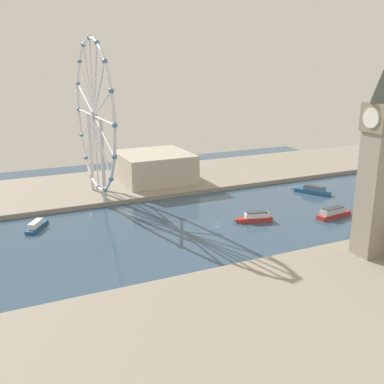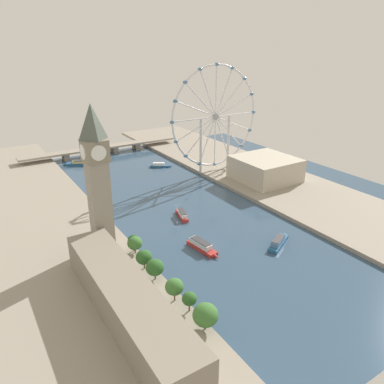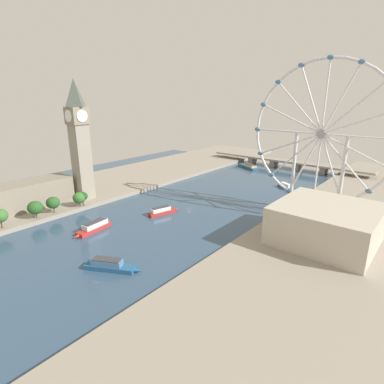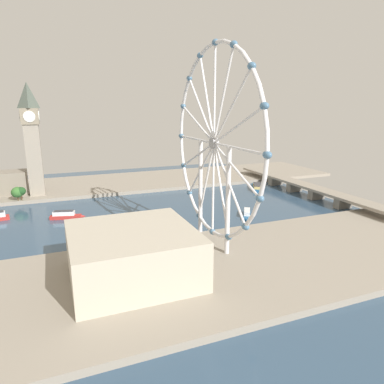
{
  "view_description": "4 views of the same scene",
  "coord_description": "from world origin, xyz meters",
  "px_view_note": "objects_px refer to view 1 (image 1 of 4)",
  "views": [
    {
      "loc": [
        -219.32,
        119.87,
        91.16
      ],
      "look_at": [
        5.37,
        14.23,
        19.17
      ],
      "focal_mm": 42.1,
      "sensor_mm": 36.0,
      "label": 1
    },
    {
      "loc": [
        -137.63,
        -241.85,
        125.14
      ],
      "look_at": [
        10.21,
        -7.16,
        12.32
      ],
      "focal_mm": 34.66,
      "sensor_mm": 36.0,
      "label": 2
    },
    {
      "loc": [
        143.35,
        -170.99,
        83.19
      ],
      "look_at": [
        -6.3,
        11.29,
        9.38
      ],
      "focal_mm": 29.33,
      "sensor_mm": 36.0,
      "label": 3
    },
    {
      "loc": [
        237.77,
        -25.91,
        75.65
      ],
      "look_at": [
        24.12,
        60.4,
        18.83
      ],
      "focal_mm": 32.61,
      "sensor_mm": 36.0,
      "label": 4
    }
  ],
  "objects_px": {
    "tour_boat_0": "(313,190)",
    "tour_boat_1": "(334,213)",
    "riverside_hall": "(154,167)",
    "tour_boat_2": "(37,225)",
    "ferris_wheel": "(94,117)",
    "tour_boat_3": "(255,218)",
    "clock_tower": "(378,156)"
  },
  "relations": [
    {
      "from": "ferris_wheel",
      "to": "tour_boat_1",
      "type": "height_order",
      "value": "ferris_wheel"
    },
    {
      "from": "tour_boat_1",
      "to": "tour_boat_3",
      "type": "distance_m",
      "value": 49.99
    },
    {
      "from": "riverside_hall",
      "to": "tour_boat_2",
      "type": "xyz_separation_m",
      "value": [
        -63.23,
        94.94,
        -11.72
      ]
    },
    {
      "from": "tour_boat_0",
      "to": "tour_boat_2",
      "type": "relative_size",
      "value": 1.26
    },
    {
      "from": "tour_boat_0",
      "to": "tour_boat_1",
      "type": "height_order",
      "value": "tour_boat_1"
    },
    {
      "from": "ferris_wheel",
      "to": "tour_boat_1",
      "type": "distance_m",
      "value": 163.47
    },
    {
      "from": "riverside_hall",
      "to": "tour_boat_1",
      "type": "distance_m",
      "value": 139.76
    },
    {
      "from": "tour_boat_3",
      "to": "tour_boat_2",
      "type": "bearing_deg",
      "value": -4.95
    },
    {
      "from": "ferris_wheel",
      "to": "tour_boat_3",
      "type": "height_order",
      "value": "ferris_wheel"
    },
    {
      "from": "clock_tower",
      "to": "tour_boat_3",
      "type": "height_order",
      "value": "clock_tower"
    },
    {
      "from": "tour_boat_0",
      "to": "tour_boat_3",
      "type": "height_order",
      "value": "tour_boat_3"
    },
    {
      "from": "ferris_wheel",
      "to": "tour_boat_1",
      "type": "bearing_deg",
      "value": -128.34
    },
    {
      "from": "tour_boat_0",
      "to": "tour_boat_2",
      "type": "xyz_separation_m",
      "value": [
        10.05,
        188.66,
        -0.37
      ]
    },
    {
      "from": "tour_boat_1",
      "to": "tour_boat_3",
      "type": "xyz_separation_m",
      "value": [
        13.47,
        48.14,
        -0.12
      ]
    },
    {
      "from": "riverside_hall",
      "to": "tour_boat_2",
      "type": "bearing_deg",
      "value": 123.66
    },
    {
      "from": "clock_tower",
      "to": "tour_boat_1",
      "type": "height_order",
      "value": "clock_tower"
    },
    {
      "from": "tour_boat_3",
      "to": "tour_boat_0",
      "type": "bearing_deg",
      "value": -140.09
    },
    {
      "from": "clock_tower",
      "to": "tour_boat_3",
      "type": "relative_size",
      "value": 3.79
    },
    {
      "from": "tour_boat_0",
      "to": "tour_boat_3",
      "type": "xyz_separation_m",
      "value": [
        -32.74,
        70.21,
        0.15
      ]
    },
    {
      "from": "ferris_wheel",
      "to": "tour_boat_3",
      "type": "relative_size",
      "value": 4.33
    },
    {
      "from": "ferris_wheel",
      "to": "tour_boat_0",
      "type": "bearing_deg",
      "value": -109.09
    },
    {
      "from": "clock_tower",
      "to": "tour_boat_2",
      "type": "relative_size",
      "value": 4.07
    },
    {
      "from": "clock_tower",
      "to": "tour_boat_3",
      "type": "xyz_separation_m",
      "value": [
        68.18,
        19.0,
        -48.04
      ]
    },
    {
      "from": "tour_boat_0",
      "to": "tour_boat_1",
      "type": "xyz_separation_m",
      "value": [
        -46.2,
        22.07,
        0.27
      ]
    },
    {
      "from": "tour_boat_0",
      "to": "tour_boat_3",
      "type": "relative_size",
      "value": 1.18
    },
    {
      "from": "tour_boat_1",
      "to": "tour_boat_2",
      "type": "bearing_deg",
      "value": 154.04
    },
    {
      "from": "tour_boat_1",
      "to": "tour_boat_3",
      "type": "bearing_deg",
      "value": 157.07
    },
    {
      "from": "tour_boat_2",
      "to": "tour_boat_3",
      "type": "xyz_separation_m",
      "value": [
        -42.79,
        -118.45,
        0.52
      ]
    },
    {
      "from": "clock_tower",
      "to": "ferris_wheel",
      "type": "xyz_separation_m",
      "value": [
        150.46,
        91.92,
        5.91
      ]
    },
    {
      "from": "riverside_hall",
      "to": "tour_boat_1",
      "type": "bearing_deg",
      "value": -149.05
    },
    {
      "from": "tour_boat_3",
      "to": "ferris_wheel",
      "type": "bearing_deg",
      "value": -33.54
    },
    {
      "from": "ferris_wheel",
      "to": "riverside_hall",
      "type": "distance_m",
      "value": 69.51
    }
  ]
}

